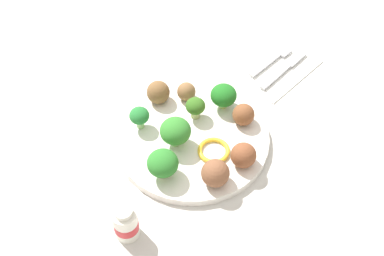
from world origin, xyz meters
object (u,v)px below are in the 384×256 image
at_px(broccoli_floret_mid_right, 175,131).
at_px(pepper_ring_center, 214,151).
at_px(meatball_center, 158,92).
at_px(meatball_front_right, 243,155).
at_px(fork, 272,59).
at_px(yogurt_bottle, 126,223).
at_px(broccoli_floret_near_rim, 223,95).
at_px(knife, 285,68).
at_px(meatball_near_rim, 243,115).
at_px(broccoli_floret_back_left, 163,163).
at_px(meatball_back_left, 215,173).
at_px(plate, 192,138).
at_px(napkin, 276,67).
at_px(meatball_back_right, 186,91).
at_px(broccoli_floret_front_left, 195,107).
at_px(broccoli_floret_front_right, 139,116).

xyz_separation_m(broccoli_floret_mid_right, pepper_ring_center, (0.03, -0.06, -0.03)).
distance_m(meatball_center, meatball_front_right, 0.21).
bearing_deg(meatball_center, fork, -21.90).
bearing_deg(yogurt_bottle, pepper_ring_center, -3.41).
relative_size(broccoli_floret_near_rim, fork, 0.41).
relative_size(broccoli_floret_near_rim, yogurt_bottle, 0.70).
distance_m(meatball_center, knife, 0.28).
relative_size(pepper_ring_center, knife, 0.39).
relative_size(meatball_near_rim, knife, 0.28).
relative_size(broccoli_floret_back_left, meatball_front_right, 1.21).
relative_size(meatball_back_left, yogurt_bottle, 0.67).
xyz_separation_m(plate, knife, (0.27, -0.03, -0.00)).
height_order(broccoli_floret_mid_right, knife, broccoli_floret_mid_right).
relative_size(meatball_back_left, napkin, 0.28).
xyz_separation_m(fork, knife, (-0.00, -0.04, -0.00)).
height_order(meatball_center, meatball_back_right, meatball_center).
bearing_deg(yogurt_bottle, meatball_front_right, -16.62).
distance_m(broccoli_floret_mid_right, meatball_center, 0.11).
xyz_separation_m(broccoli_floret_front_left, broccoli_floret_mid_right, (-0.07, -0.01, 0.01)).
distance_m(meatball_near_rim, yogurt_bottle, 0.29).
bearing_deg(meatball_back_right, yogurt_bottle, -158.34).
bearing_deg(meatball_back_right, fork, -16.58).
bearing_deg(plate, meatball_front_right, -85.67).
distance_m(broccoli_floret_mid_right, broccoli_floret_near_rim, 0.13).
bearing_deg(broccoli_floret_front_left, pepper_ring_center, -119.31).
bearing_deg(broccoli_floret_back_left, yogurt_bottle, -168.09).
xyz_separation_m(broccoli_floret_back_left, meatball_near_rim, (0.18, -0.03, -0.01)).
xyz_separation_m(meatball_back_right, yogurt_bottle, (-0.27, -0.11, -0.00)).
bearing_deg(pepper_ring_center, broccoli_floret_near_rim, 30.14).
xyz_separation_m(meatball_front_right, fork, (0.26, 0.11, -0.03)).
xyz_separation_m(broccoli_floret_front_left, yogurt_bottle, (-0.25, -0.07, -0.01)).
bearing_deg(meatball_front_right, knife, 16.79).
bearing_deg(plate, broccoli_floret_near_rim, 1.38).
relative_size(plate, meatball_front_right, 6.29).
bearing_deg(pepper_ring_center, broccoli_floret_front_right, 105.81).
distance_m(plate, meatball_back_left, 0.11).
distance_m(broccoli_floret_near_rim, broccoli_floret_front_right, 0.16).
height_order(broccoli_floret_front_left, fork, broccoli_floret_front_left).
bearing_deg(meatball_back_right, broccoli_floret_front_right, 170.38).
height_order(broccoli_floret_front_left, yogurt_bottle, yogurt_bottle).
distance_m(broccoli_floret_back_left, meatball_near_rim, 0.18).
xyz_separation_m(broccoli_floret_back_left, yogurt_bottle, (-0.11, -0.02, -0.02)).
xyz_separation_m(meatball_front_right, yogurt_bottle, (-0.22, 0.07, -0.01)).
relative_size(meatball_back_left, meatball_center, 1.09).
xyz_separation_m(meatball_front_right, meatball_back_right, (0.06, 0.17, -0.00)).
relative_size(meatball_back_right, napkin, 0.21).
xyz_separation_m(meatball_front_right, meatball_near_rim, (0.08, 0.05, -0.00)).
xyz_separation_m(knife, yogurt_bottle, (-0.48, -0.01, 0.02)).
xyz_separation_m(meatball_front_right, knife, (0.26, 0.08, -0.03)).
bearing_deg(pepper_ring_center, meatball_front_right, -76.06).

